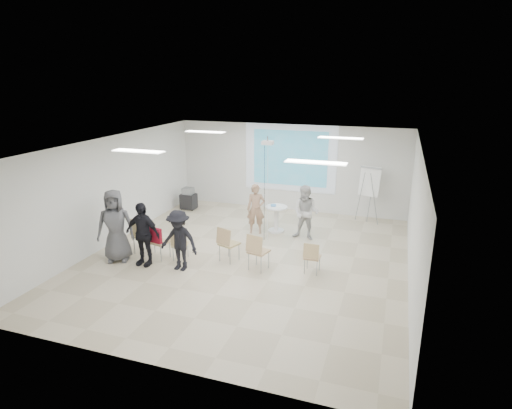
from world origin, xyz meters
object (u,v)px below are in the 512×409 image
(player_left, at_px, (256,206))
(chair_left_mid, at_px, (158,240))
(chair_right_inner, at_px, (257,249))
(player_right, at_px, (306,210))
(audience_left, at_px, (142,229))
(chair_left_inner, at_px, (179,243))
(chair_center, at_px, (227,242))
(flipchart_easel, at_px, (370,182))
(pedestal_table, at_px, (276,217))
(laptop, at_px, (181,243))
(audience_mid, at_px, (179,236))
(chair_right_far, at_px, (312,255))
(audience_outer, at_px, (115,222))
(chair_far_left, at_px, (141,234))
(av_cart, at_px, (189,199))

(player_left, xyz_separation_m, chair_left_mid, (-1.78, -2.65, -0.33))
(chair_right_inner, bearing_deg, player_right, 88.49)
(audience_left, bearing_deg, chair_left_inner, 36.48)
(chair_center, distance_m, flipchart_easel, 5.35)
(player_right, bearing_deg, player_left, -175.57)
(pedestal_table, height_order, laptop, pedestal_table)
(chair_left_mid, bearing_deg, audience_left, -103.37)
(laptop, bearing_deg, chair_right_inner, 165.00)
(player_right, height_order, chair_left_mid, player_right)
(pedestal_table, relative_size, audience_mid, 0.48)
(player_left, height_order, laptop, player_left)
(chair_left_inner, distance_m, laptop, 0.10)
(chair_left_inner, xyz_separation_m, chair_right_far, (3.37, 0.32, -0.01))
(player_left, distance_m, chair_center, 2.25)
(chair_center, bearing_deg, chair_left_inner, -146.64)
(player_left, xyz_separation_m, audience_outer, (-2.74, -3.02, 0.20))
(chair_far_left, relative_size, laptop, 3.29)
(av_cart, bearing_deg, player_left, -24.48)
(player_left, xyz_separation_m, flipchart_easel, (3.11, 2.03, 0.49))
(pedestal_table, relative_size, av_cart, 1.07)
(chair_right_far, bearing_deg, laptop, -174.94)
(chair_left_inner, bearing_deg, player_right, 28.12)
(player_right, distance_m, flipchart_easel, 2.64)
(audience_mid, bearing_deg, chair_far_left, 164.39)
(pedestal_table, xyz_separation_m, flipchart_easel, (2.56, 1.75, 0.89))
(player_right, xyz_separation_m, chair_right_far, (0.63, -2.18, -0.41))
(audience_left, bearing_deg, audience_mid, 3.66)
(chair_right_far, relative_size, audience_mid, 0.46)
(audience_mid, height_order, av_cart, audience_mid)
(audience_outer, bearing_deg, player_right, 10.94)
(player_right, relative_size, chair_center, 1.90)
(player_left, distance_m, audience_mid, 3.16)
(player_left, bearing_deg, flipchart_easel, 16.72)
(chair_center, xyz_separation_m, chair_right_inner, (0.88, -0.24, 0.01))
(player_left, bearing_deg, audience_mid, -124.09)
(chair_far_left, height_order, av_cart, chair_far_left)
(chair_center, bearing_deg, audience_mid, -120.86)
(chair_right_far, bearing_deg, flipchart_easel, 78.41)
(laptop, bearing_deg, player_right, -153.09)
(player_left, xyz_separation_m, chair_right_inner, (0.85, -2.47, -0.30))
(chair_left_mid, distance_m, audience_outer, 1.16)
(chair_center, bearing_deg, chair_left_mid, -147.35)
(audience_outer, bearing_deg, chair_right_inner, -15.36)
(chair_far_left, relative_size, chair_left_mid, 1.10)
(player_right, bearing_deg, pedestal_table, 167.57)
(laptop, bearing_deg, pedestal_table, -137.56)
(chair_left_inner, bearing_deg, audience_outer, -176.21)
(chair_left_inner, height_order, chair_right_far, chair_left_inner)
(pedestal_table, height_order, player_left, player_left)
(chair_right_far, xyz_separation_m, laptop, (-3.39, -0.23, -0.03))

